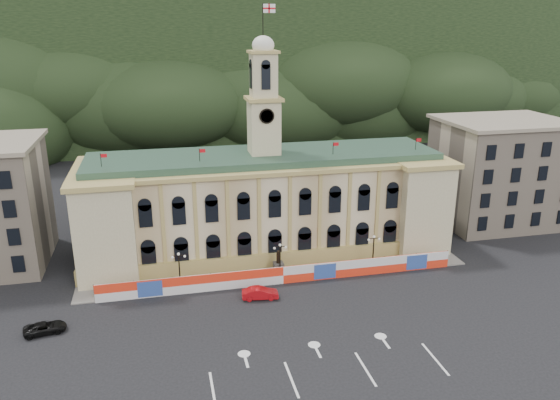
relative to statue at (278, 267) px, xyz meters
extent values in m
plane|color=black|center=(0.00, -18.00, -1.19)|extent=(260.00, 260.00, 0.00)
cube|color=black|center=(0.00, 112.00, 20.81)|extent=(230.00, 70.00, 44.00)
cube|color=#595651|center=(35.00, 92.00, 28.81)|extent=(22.00, 8.00, 14.00)
cube|color=#595651|center=(-48.00, 90.00, 24.81)|extent=(16.00, 7.00, 10.00)
cube|color=beige|center=(0.00, 10.00, 5.81)|extent=(55.00, 15.00, 14.00)
cube|color=tan|center=(0.00, 2.20, 0.01)|extent=(56.00, 0.80, 2.40)
cube|color=tan|center=(0.00, 10.00, 13.11)|extent=(56.20, 16.20, 0.60)
cube|color=#2F4F3C|center=(0.00, 10.00, 13.81)|extent=(53.00, 13.00, 1.20)
cube|color=beige|center=(-23.50, 9.00, 5.81)|extent=(8.00, 17.00, 14.00)
cube|color=beige|center=(23.50, 9.00, 5.81)|extent=(8.00, 17.00, 14.00)
cube|color=beige|center=(0.00, 10.00, 18.41)|extent=(4.40, 4.40, 8.00)
cube|color=tan|center=(0.00, 10.00, 22.61)|extent=(5.20, 5.20, 0.50)
cube|color=beige|center=(0.00, 10.00, 25.91)|extent=(3.60, 3.60, 6.50)
cube|color=tan|center=(0.00, 10.00, 29.31)|extent=(4.20, 4.20, 0.40)
cylinder|color=black|center=(0.00, 7.70, 20.41)|extent=(2.20, 0.20, 2.20)
ellipsoid|color=white|center=(0.00, 10.00, 30.21)|extent=(3.20, 3.20, 2.72)
cylinder|color=black|center=(0.00, 10.00, 33.41)|extent=(0.12, 0.12, 5.00)
cube|color=white|center=(0.90, 10.00, 35.21)|extent=(1.80, 0.04, 1.20)
cube|color=red|center=(0.90, 9.97, 35.21)|extent=(1.80, 0.02, 0.22)
cube|color=red|center=(0.90, 9.97, 35.21)|extent=(0.22, 0.02, 1.20)
cube|color=#BBA790|center=(43.00, 13.00, 7.81)|extent=(20.00, 16.00, 18.00)
cube|color=gray|center=(43.00, 13.00, 17.11)|extent=(21.00, 17.00, 0.60)
cube|color=red|center=(0.00, -3.00, 0.06)|extent=(50.00, 0.25, 2.50)
cube|color=#2D4A99|center=(-18.00, -3.14, 0.06)|extent=(3.20, 0.05, 2.20)
cube|color=#2D4A99|center=(6.00, -3.14, 0.06)|extent=(3.20, 0.05, 2.20)
cube|color=#2D4A99|center=(20.00, -3.14, 0.06)|extent=(3.20, 0.05, 2.20)
cube|color=slate|center=(0.00, -0.25, -1.11)|extent=(56.00, 5.50, 0.16)
cube|color=#595651|center=(0.00, 0.00, -0.29)|extent=(1.40, 1.40, 1.80)
cylinder|color=black|center=(0.00, 0.00, 1.41)|extent=(0.60, 0.60, 1.60)
sphere|color=black|center=(0.00, 0.00, 2.31)|extent=(0.44, 0.44, 0.44)
cylinder|color=black|center=(-14.00, -1.00, -1.04)|extent=(0.44, 0.44, 0.30)
cylinder|color=black|center=(-14.00, -1.00, 1.21)|extent=(0.18, 0.18, 4.80)
cube|color=black|center=(-14.00, -1.00, 3.51)|extent=(1.60, 0.08, 0.08)
sphere|color=silver|center=(-14.80, -1.00, 3.36)|extent=(0.36, 0.36, 0.36)
sphere|color=silver|center=(-13.20, -1.00, 3.36)|extent=(0.36, 0.36, 0.36)
sphere|color=silver|center=(-14.00, -1.00, 3.76)|extent=(0.40, 0.40, 0.40)
cylinder|color=black|center=(0.00, -1.00, -1.04)|extent=(0.44, 0.44, 0.30)
cylinder|color=black|center=(0.00, -1.00, 1.21)|extent=(0.18, 0.18, 4.80)
cube|color=black|center=(0.00, -1.00, 3.51)|extent=(1.60, 0.08, 0.08)
sphere|color=silver|center=(-0.80, -1.00, 3.36)|extent=(0.36, 0.36, 0.36)
sphere|color=silver|center=(0.80, -1.00, 3.36)|extent=(0.36, 0.36, 0.36)
sphere|color=silver|center=(0.00, -1.00, 3.76)|extent=(0.40, 0.40, 0.40)
cylinder|color=black|center=(14.00, -1.00, -1.04)|extent=(0.44, 0.44, 0.30)
cylinder|color=black|center=(14.00, -1.00, 1.21)|extent=(0.18, 0.18, 4.80)
cube|color=black|center=(14.00, -1.00, 3.51)|extent=(1.60, 0.08, 0.08)
sphere|color=silver|center=(13.20, -1.00, 3.36)|extent=(0.36, 0.36, 0.36)
sphere|color=silver|center=(14.80, -1.00, 3.36)|extent=(0.36, 0.36, 0.36)
sphere|color=silver|center=(14.00, -1.00, 3.76)|extent=(0.40, 0.40, 0.40)
imported|color=#A90C12|center=(-3.93, -6.59, -0.40)|extent=(2.81, 5.17, 1.57)
imported|color=black|center=(-30.00, -9.18, -0.53)|extent=(3.83, 5.50, 1.32)
camera|label=1|loc=(-15.49, -69.62, 33.56)|focal=35.00mm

